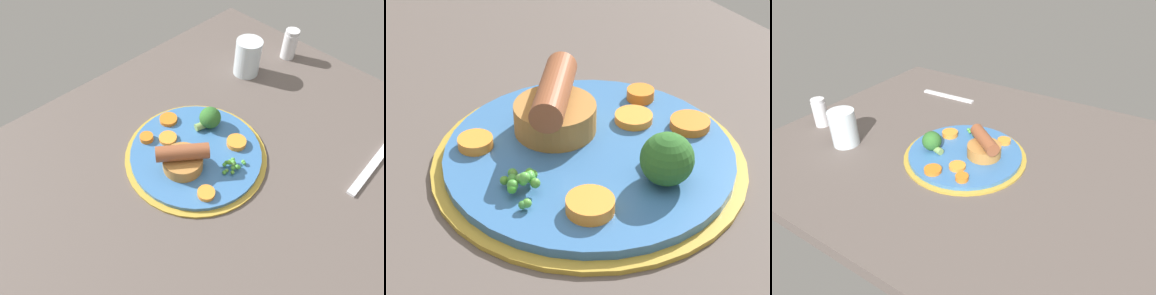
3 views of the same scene
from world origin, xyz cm
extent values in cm
cube|color=#564C47|center=(0.00, 0.00, 1.50)|extent=(110.00, 80.00, 3.00)
cylinder|color=#B79333|center=(-4.50, -4.42, 3.25)|extent=(28.89, 28.89, 0.50)
cylinder|color=#386BA8|center=(-4.50, -4.42, 3.70)|extent=(26.58, 26.58, 1.40)
cylinder|color=#AD7538|center=(-0.16, -3.41, 5.82)|extent=(7.82, 7.82, 2.83)
cylinder|color=#472614|center=(-0.16, -3.41, 7.08)|extent=(6.26, 6.26, 0.30)
cylinder|color=brown|center=(-0.16, -3.41, 8.75)|extent=(9.72, 8.49, 3.03)
sphere|color=green|center=(-6.98, 3.54, 5.72)|extent=(0.81, 0.81, 0.81)
sphere|color=#4D9837|center=(-7.59, 2.72, 5.49)|extent=(0.86, 0.86, 0.86)
sphere|color=green|center=(-6.77, 2.81, 5.66)|extent=(0.96, 0.96, 0.96)
sphere|color=green|center=(-6.87, 4.45, 5.48)|extent=(0.96, 0.96, 0.96)
sphere|color=green|center=(-7.12, 4.64, 5.33)|extent=(0.79, 0.79, 0.79)
sphere|color=#51952E|center=(-5.50, 4.57, 5.12)|extent=(0.78, 0.78, 0.78)
sphere|color=green|center=(-6.84, 3.39, 5.77)|extent=(0.84, 0.84, 0.84)
sphere|color=#459230|center=(-6.26, 2.24, 5.33)|extent=(0.81, 0.81, 0.81)
sphere|color=#439240|center=(-8.92, 4.59, 4.91)|extent=(0.70, 0.70, 0.70)
sphere|color=green|center=(-5.68, 2.27, 5.19)|extent=(0.77, 0.77, 0.77)
sphere|color=#54A93E|center=(-8.99, 4.23, 4.98)|extent=(0.78, 0.78, 0.78)
sphere|color=#569136|center=(-5.04, 3.48, 5.08)|extent=(0.73, 0.73, 0.73)
sphere|color=#52AA41|center=(-6.92, 3.35, 5.86)|extent=(0.96, 0.96, 0.96)
sphere|color=green|center=(-6.91, 2.82, 5.64)|extent=(0.89, 0.89, 0.89)
sphere|color=#48973A|center=(-6.13, 4.06, 5.46)|extent=(0.90, 0.90, 0.90)
sphere|color=#579544|center=(-6.70, 3.61, 5.71)|extent=(0.89, 0.89, 0.89)
sphere|color=green|center=(-7.08, 3.55, 5.65)|extent=(0.71, 0.71, 0.71)
sphere|color=#51A230|center=(-6.54, 2.74, 5.62)|extent=(0.99, 0.99, 0.99)
sphere|color=#4C9E38|center=(-4.54, 3.37, 4.81)|extent=(0.82, 0.82, 0.82)
sphere|color=#2D6628|center=(-11.76, -7.57, 6.71)|extent=(4.62, 4.62, 4.62)
cylinder|color=#7A9E56|center=(-9.47, -8.25, 5.21)|extent=(2.40, 2.12, 1.62)
cylinder|color=orange|center=(-2.56, -10.72, 4.79)|extent=(4.26, 4.26, 0.78)
cylinder|color=orange|center=(-11.80, 0.38, 4.99)|extent=(5.05, 5.05, 1.17)
cylinder|color=orange|center=(-6.23, -14.73, 4.83)|extent=(5.07, 5.07, 0.85)
cylinder|color=orange|center=(0.62, -13.79, 4.96)|extent=(2.93, 2.93, 1.12)
cylinder|color=orange|center=(1.32, 4.25, 4.88)|extent=(3.58, 3.58, 0.96)
cube|color=silver|center=(-27.65, 22.05, 3.30)|extent=(18.05, 2.37, 0.60)
cylinder|color=silver|center=(-32.93, -15.25, 7.53)|extent=(6.44, 6.44, 9.07)
cylinder|color=silver|center=(-46.21, -11.95, 6.39)|extent=(3.78, 3.78, 6.78)
cylinder|color=silver|center=(-46.21, -11.95, 10.28)|extent=(3.59, 3.59, 1.00)
camera|label=1|loc=(26.48, 26.70, 57.84)|focal=32.00mm
camera|label=2|loc=(-45.14, 21.10, 38.06)|focal=60.00mm
camera|label=3|loc=(31.40, -61.53, 48.17)|focal=32.00mm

